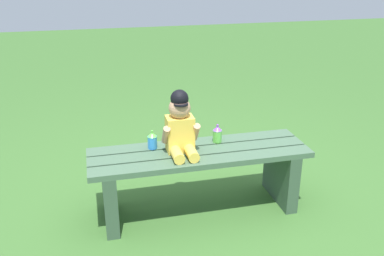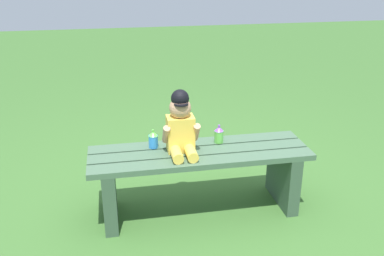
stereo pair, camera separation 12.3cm
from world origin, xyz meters
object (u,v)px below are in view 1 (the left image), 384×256
Objects in this scene: sippy_cup_left at (152,140)px; park_bench at (199,171)px; child_figure at (180,126)px; sippy_cup_right at (217,134)px.

park_bench is at bearing -19.85° from sippy_cup_left.
sippy_cup_right is (0.27, 0.09, -0.12)m from child_figure.
park_bench is at bearing -4.09° from child_figure.
sippy_cup_left is (-0.29, 0.10, 0.20)m from park_bench.
sippy_cup_left is at bearing 180.00° from sippy_cup_right.
child_figure reaches higher than sippy_cup_left.
sippy_cup_right is at bearing 19.23° from child_figure.
sippy_cup_left and sippy_cup_right have the same top height.
sippy_cup_right is (0.44, 0.00, 0.00)m from sippy_cup_left.
sippy_cup_left is 1.00× the size of sippy_cup_right.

